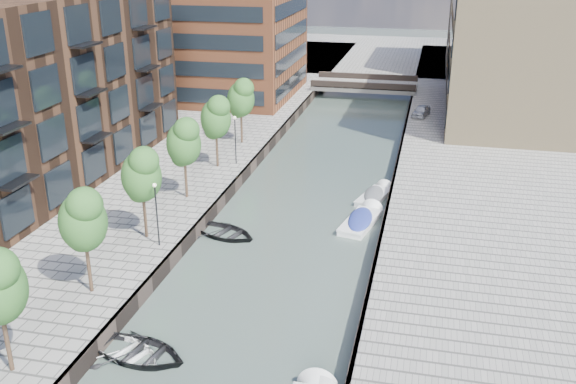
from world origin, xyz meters
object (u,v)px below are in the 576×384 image
(tree_5, at_px, (216,116))
(car, at_px, (421,111))
(tree_4, at_px, (184,141))
(tree_3, at_px, (141,173))
(tree_2, at_px, (83,218))
(sloop_4, at_px, (225,236))
(motorboat_4, at_px, (376,195))
(tree_6, at_px, (241,97))
(motorboat_3, at_px, (362,220))
(sloop_3, at_px, (127,355))
(bridge, at_px, (365,85))
(sloop_1, at_px, (140,357))

(tree_5, bearing_deg, car, 51.81)
(tree_4, bearing_deg, tree_3, -90.00)
(tree_2, relative_size, sloop_4, 1.28)
(tree_4, xyz_separation_m, motorboat_4, (13.41, 5.44, -5.12))
(tree_3, relative_size, tree_6, 1.00)
(motorboat_3, bearing_deg, motorboat_4, 84.92)
(sloop_3, height_order, motorboat_3, motorboat_3)
(bridge, relative_size, motorboat_4, 2.70)
(tree_6, relative_size, sloop_1, 1.20)
(sloop_1, bearing_deg, bridge, 5.96)
(bridge, distance_m, tree_2, 54.81)
(sloop_3, height_order, motorboat_4, motorboat_4)
(tree_3, relative_size, sloop_3, 1.47)
(bridge, xyz_separation_m, tree_4, (-8.50, -40.00, 3.92))
(tree_6, height_order, motorboat_4, tree_6)
(tree_6, bearing_deg, tree_2, -90.00)
(motorboat_4, bearing_deg, sloop_1, -111.24)
(sloop_1, xyz_separation_m, motorboat_4, (8.98, 23.10, 0.19))
(tree_2, height_order, motorboat_3, tree_2)
(sloop_3, relative_size, motorboat_4, 0.84)
(sloop_4, bearing_deg, sloop_1, -159.24)
(tree_6, xyz_separation_m, car, (16.00, 13.34, -3.71))
(tree_6, bearing_deg, car, 39.82)
(tree_3, xyz_separation_m, motorboat_4, (13.41, 12.44, -5.12))
(sloop_4, xyz_separation_m, motorboat_4, (9.26, 9.22, 0.19))
(tree_3, relative_size, sloop_4, 1.28)
(tree_2, height_order, sloop_1, tree_2)
(motorboat_3, relative_size, motorboat_4, 1.13)
(bridge, distance_m, sloop_4, 44.02)
(sloop_3, xyz_separation_m, car, (12.23, 44.98, 1.60))
(bridge, bearing_deg, tree_6, -108.10)
(tree_6, height_order, sloop_3, tree_6)
(tree_5, height_order, motorboat_4, tree_5)
(tree_4, distance_m, motorboat_3, 13.94)
(tree_6, height_order, sloop_4, tree_6)
(bridge, relative_size, sloop_3, 3.22)
(sloop_3, relative_size, car, 1.15)
(tree_3, xyz_separation_m, sloop_1, (4.43, -10.66, -5.31))
(tree_5, height_order, sloop_1, tree_5)
(sloop_1, relative_size, sloop_4, 1.06)
(tree_6, bearing_deg, motorboat_3, -46.22)
(tree_6, xyz_separation_m, motorboat_4, (13.41, -8.56, -5.12))
(car, bearing_deg, tree_3, -102.38)
(tree_3, distance_m, motorboat_3, 15.81)
(tree_3, height_order, tree_4, same)
(bridge, distance_m, sloop_3, 57.85)
(bridge, distance_m, car, 14.72)
(sloop_1, xyz_separation_m, sloop_4, (-0.28, 13.88, 0.00))
(tree_6, relative_size, motorboat_4, 1.24)
(motorboat_3, bearing_deg, sloop_1, -115.22)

